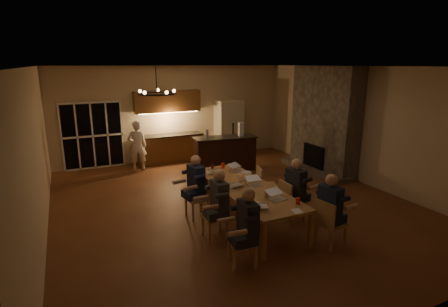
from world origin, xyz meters
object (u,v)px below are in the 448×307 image
(redcup_mid, at_px, (222,181))
(person_left_near, at_px, (248,229))
(mug_front, at_px, (251,191))
(mug_back, at_px, (218,175))
(chair_left_far, at_px, (197,198))
(person_left_far, at_px, (196,186))
(plate_far, at_px, (246,172))
(plate_near, at_px, (271,191))
(refrigerator, at_px, (229,128))
(bar_blender, at_px, (241,129))
(chair_left_near, at_px, (242,240))
(redcup_far, at_px, (223,166))
(can_silver, at_px, (266,195))
(person_right_mid, at_px, (295,190))
(laptop_d, at_px, (255,180))
(chair_right_near, at_px, (331,223))
(chair_left_mid, at_px, (215,216))
(chair_right_mid, at_px, (293,201))
(laptop_f, at_px, (237,167))
(bar_island, at_px, (225,154))
(laptop_b, at_px, (278,194))
(person_left_mid, at_px, (219,205))
(standing_person, at_px, (137,146))
(dining_table, at_px, (245,203))
(can_cola, at_px, (212,167))
(laptop_c, at_px, (235,181))
(chandelier, at_px, (157,94))
(laptop_a, at_px, (259,201))
(redcup_near, at_px, (298,201))
(can_right, at_px, (252,177))
(laptop_e, at_px, (214,168))
(mug_mid, at_px, (240,177))
(person_right_near, at_px, (329,210))
(bar_bottle, at_px, (207,134))

(redcup_mid, bearing_deg, person_left_near, -102.70)
(mug_front, distance_m, mug_back, 1.19)
(chair_left_far, xyz_separation_m, person_left_far, (0.01, 0.06, 0.24))
(mug_front, xyz_separation_m, plate_far, (0.55, 1.21, -0.04))
(chair_left_far, distance_m, plate_near, 1.63)
(refrigerator, height_order, redcup_mid, refrigerator)
(bar_blender, bearing_deg, chair_left_near, -114.02)
(redcup_far, bearing_deg, can_silver, -91.88)
(plate_far, bearing_deg, redcup_mid, -150.37)
(person_right_mid, relative_size, laptop_d, 4.31)
(chair_right_near, height_order, person_right_mid, person_right_mid)
(chair_left_mid, bearing_deg, chair_right_mid, 91.55)
(chair_left_near, bearing_deg, mug_front, 158.24)
(laptop_f, relative_size, plate_far, 1.33)
(bar_island, relative_size, plate_near, 8.58)
(refrigerator, relative_size, laptop_b, 6.25)
(person_left_mid, height_order, standing_person, standing_person)
(chair_left_mid, relative_size, laptop_f, 2.78)
(dining_table, xyz_separation_m, redcup_far, (0.12, 1.43, 0.44))
(person_left_far, relative_size, laptop_f, 4.31)
(can_silver, height_order, can_cola, same)
(chair_right_mid, height_order, laptop_f, laptop_f)
(person_left_mid, bearing_deg, laptop_f, 143.90)
(person_left_far, relative_size, laptop_c, 4.31)
(bar_island, xyz_separation_m, person_left_mid, (-1.94, -3.93, 0.15))
(chandelier, height_order, laptop_b, chandelier)
(bar_island, distance_m, chair_left_far, 3.48)
(mug_front, bearing_deg, bar_blender, 65.47)
(plate_near, bearing_deg, laptop_a, -137.50)
(person_left_far, distance_m, laptop_b, 1.87)
(dining_table, relative_size, chair_right_near, 3.66)
(laptop_c, distance_m, laptop_f, 1.05)
(chair_left_mid, relative_size, person_left_mid, 0.64)
(dining_table, xyz_separation_m, chair_left_near, (-0.87, -1.52, 0.07))
(redcup_near, bearing_deg, laptop_d, 99.39)
(laptop_f, xyz_separation_m, mug_front, (-0.42, -1.41, -0.06))
(can_right, bearing_deg, laptop_e, 127.36)
(standing_person, bearing_deg, mug_mid, 114.90)
(chandelier, bearing_deg, standing_person, 84.39)
(person_right_near, xyz_separation_m, person_left_far, (-1.74, 2.23, 0.00))
(redcup_far, relative_size, plate_near, 0.53)
(refrigerator, distance_m, plate_near, 5.81)
(plate_far, relative_size, bar_bottle, 1.00)
(person_left_near, height_order, redcup_mid, person_left_near)
(plate_near, bearing_deg, chair_left_far, 140.22)
(person_left_near, bearing_deg, person_right_near, 94.29)
(dining_table, distance_m, redcup_far, 1.50)
(person_right_near, bearing_deg, chair_left_far, 31.57)
(bar_bottle, bearing_deg, dining_table, -99.02)
(chair_right_mid, height_order, redcup_far, chair_right_mid)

